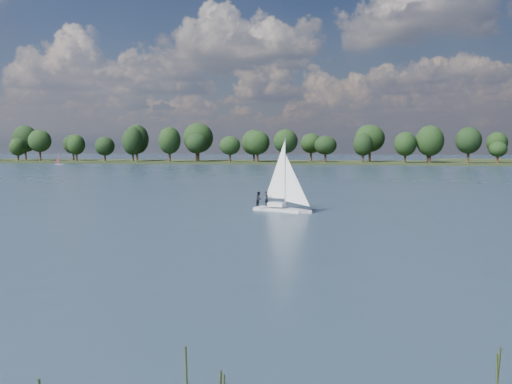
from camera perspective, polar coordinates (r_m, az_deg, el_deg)
ground at (r=122.25m, az=4.59°, el=1.29°), size 700.00×700.00×0.00m
far_shore at (r=233.91m, az=7.11°, el=2.87°), size 660.00×40.00×1.50m
sailboat at (r=62.25m, az=2.39°, el=0.20°), size 6.53×4.20×8.36m
dinghy_pink at (r=227.09m, az=-19.09°, el=2.87°), size 2.94×2.37×4.44m
treeline at (r=231.57m, az=2.79°, el=4.91°), size 562.62×73.77×18.84m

